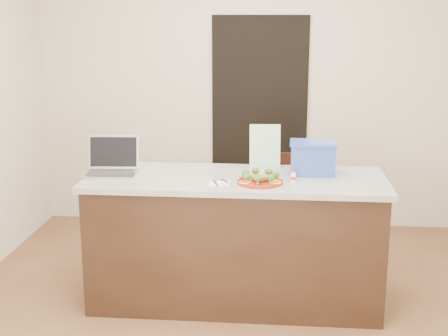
# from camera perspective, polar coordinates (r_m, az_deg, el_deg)

# --- Properties ---
(ground) EXTENTS (4.00, 4.00, 0.00)m
(ground) POSITION_cam_1_polar(r_m,az_deg,el_deg) (4.38, 0.77, -13.38)
(ground) COLOR brown
(ground) RESTS_ON ground
(room_shell) EXTENTS (4.00, 4.00, 4.00)m
(room_shell) POSITION_cam_1_polar(r_m,az_deg,el_deg) (3.91, 0.85, 8.21)
(room_shell) COLOR white
(room_shell) RESTS_ON ground
(doorway) EXTENTS (0.90, 0.02, 2.00)m
(doorway) POSITION_cam_1_polar(r_m,az_deg,el_deg) (5.95, 3.25, 4.14)
(doorway) COLOR black
(doorway) RESTS_ON ground
(island) EXTENTS (2.06, 0.76, 0.92)m
(island) POSITION_cam_1_polar(r_m,az_deg,el_deg) (4.42, 1.05, -6.56)
(island) COLOR black
(island) RESTS_ON ground
(plate) EXTENTS (0.30, 0.30, 0.02)m
(plate) POSITION_cam_1_polar(r_m,az_deg,el_deg) (4.13, 3.30, -1.24)
(plate) COLOR maroon
(plate) RESTS_ON island
(meatballs) EXTENTS (0.12, 0.11, 0.04)m
(meatballs) POSITION_cam_1_polar(r_m,az_deg,el_deg) (4.11, 3.34, -0.88)
(meatballs) COLOR brown
(meatballs) RESTS_ON plate
(broccoli) EXTENTS (0.25, 0.25, 0.04)m
(broccoli) POSITION_cam_1_polar(r_m,az_deg,el_deg) (4.11, 3.31, -0.60)
(broccoli) COLOR #234B14
(broccoli) RESTS_ON plate
(pepper_rings) EXTENTS (0.28, 0.26, 0.01)m
(pepper_rings) POSITION_cam_1_polar(r_m,az_deg,el_deg) (4.12, 3.30, -1.10)
(pepper_rings) COLOR yellow
(pepper_rings) RESTS_ON plate
(napkin) EXTENTS (0.13, 0.13, 0.01)m
(napkin) POSITION_cam_1_polar(r_m,az_deg,el_deg) (4.10, -0.43, -1.43)
(napkin) COLOR silver
(napkin) RESTS_ON island
(fork) EXTENTS (0.05, 0.16, 0.00)m
(fork) POSITION_cam_1_polar(r_m,az_deg,el_deg) (4.11, -0.70, -1.32)
(fork) COLOR #A9AAAE
(fork) RESTS_ON napkin
(knife) EXTENTS (0.07, 0.18, 0.01)m
(knife) POSITION_cam_1_polar(r_m,az_deg,el_deg) (4.08, -0.04, -1.42)
(knife) COLOR silver
(knife) RESTS_ON napkin
(yogurt_bottle) EXTENTS (0.04, 0.04, 0.08)m
(yogurt_bottle) POSITION_cam_1_polar(r_m,az_deg,el_deg) (4.18, 6.35, -0.82)
(yogurt_bottle) COLOR white
(yogurt_bottle) RESTS_ON island
(laptop) EXTENTS (0.38, 0.31, 0.26)m
(laptop) POSITION_cam_1_polar(r_m,az_deg,el_deg) (4.44, -10.24, 0.44)
(laptop) COLOR #A6A5A9
(laptop) RESTS_ON island
(leaflet) EXTENTS (0.22, 0.07, 0.31)m
(leaflet) POSITION_cam_1_polar(r_m,az_deg,el_deg) (4.52, 3.76, 2.00)
(leaflet) COLOR white
(leaflet) RESTS_ON island
(blue_box) EXTENTS (0.33, 0.24, 0.23)m
(blue_box) POSITION_cam_1_polar(r_m,az_deg,el_deg) (4.38, 8.13, 0.94)
(blue_box) COLOR #2A4599
(blue_box) RESTS_ON island
(chair) EXTENTS (0.44, 0.44, 0.87)m
(chair) POSITION_cam_1_polar(r_m,az_deg,el_deg) (5.27, 4.45, -2.82)
(chair) COLOR #351610
(chair) RESTS_ON ground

